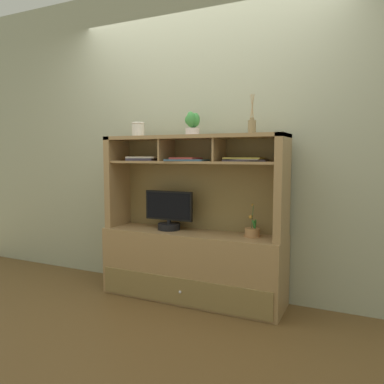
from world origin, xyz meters
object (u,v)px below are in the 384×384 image
at_px(tv_monitor, 169,213).
at_px(magazine_stack_left, 143,159).
at_px(diffuser_bottle, 252,126).
at_px(ceramic_vase, 138,129).
at_px(potted_orchid, 252,232).
at_px(media_console, 192,249).
at_px(magazine_stack_centre, 186,159).
at_px(magazine_stack_right, 245,159).
at_px(potted_succulent, 192,123).

relative_size(tv_monitor, magazine_stack_left, 1.55).
height_order(diffuser_bottle, ceramic_vase, diffuser_bottle).
relative_size(potted_orchid, diffuser_bottle, 0.86).
bearing_deg(diffuser_bottle, ceramic_vase, -178.38).
distance_m(magazine_stack_left, ceramic_vase, 0.26).
bearing_deg(media_console, potted_orchid, 2.15).
relative_size(potted_orchid, magazine_stack_centre, 0.76).
bearing_deg(magazine_stack_right, ceramic_vase, -177.49).
relative_size(potted_orchid, magazine_stack_right, 0.74).
distance_m(potted_orchid, magazine_stack_centre, 0.80).
distance_m(tv_monitor, magazine_stack_centre, 0.51).
distance_m(tv_monitor, magazine_stack_left, 0.54).
distance_m(magazine_stack_centre, potted_succulent, 0.31).
relative_size(magazine_stack_left, diffuser_bottle, 0.95).
relative_size(tv_monitor, diffuser_bottle, 1.47).
relative_size(magazine_stack_centre, potted_succulent, 1.71).
distance_m(magazine_stack_centre, ceramic_vase, 0.55).
bearing_deg(potted_succulent, tv_monitor, -176.13).
distance_m(tv_monitor, potted_orchid, 0.75).
bearing_deg(media_console, magazine_stack_left, -177.33).
xyz_separation_m(media_console, magazine_stack_centre, (-0.03, -0.06, 0.77)).
relative_size(magazine_stack_left, magazine_stack_centre, 0.84).
xyz_separation_m(potted_orchid, potted_succulent, (-0.52, -0.02, 0.88)).
bearing_deg(magazine_stack_centre, media_console, 65.35).
xyz_separation_m(potted_orchid, diffuser_bottle, (-0.01, -0.02, 0.83)).
distance_m(media_console, magazine_stack_left, 0.91).
xyz_separation_m(magazine_stack_centre, diffuser_bottle, (0.54, 0.05, 0.26)).
relative_size(magazine_stack_centre, diffuser_bottle, 1.13).
relative_size(magazine_stack_right, ceramic_vase, 2.88).
distance_m(magazine_stack_left, magazine_stack_centre, 0.45).
bearing_deg(magazine_stack_left, magazine_stack_right, 1.99).
bearing_deg(potted_succulent, magazine_stack_right, 1.19).
xyz_separation_m(potted_orchid, ceramic_vase, (-1.03, -0.05, 0.84)).
relative_size(potted_succulent, ceramic_vase, 1.62).
xyz_separation_m(potted_succulent, ceramic_vase, (-0.51, -0.03, -0.04)).
relative_size(diffuser_bottle, ceramic_vase, 2.45).
bearing_deg(tv_monitor, ceramic_vase, -176.44).
height_order(potted_orchid, magazine_stack_centre, magazine_stack_centre).
xyz_separation_m(media_console, magazine_stack_right, (0.46, 0.01, 0.77)).
bearing_deg(magazine_stack_left, diffuser_bottle, 1.09).
bearing_deg(potted_succulent, diffuser_bottle, -0.45).
bearing_deg(diffuser_bottle, magazine_stack_left, -178.91).
bearing_deg(ceramic_vase, magazine_stack_centre, -2.99).
relative_size(magazine_stack_centre, magazine_stack_right, 0.96).
height_order(magazine_stack_left, magazine_stack_centre, magazine_stack_left).
height_order(tv_monitor, potted_succulent, potted_succulent).
bearing_deg(magazine_stack_centre, potted_orchid, 8.03).
bearing_deg(ceramic_vase, diffuser_bottle, 1.62).
bearing_deg(potted_orchid, magazine_stack_centre, -171.97).
bearing_deg(magazine_stack_right, media_console, -178.71).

